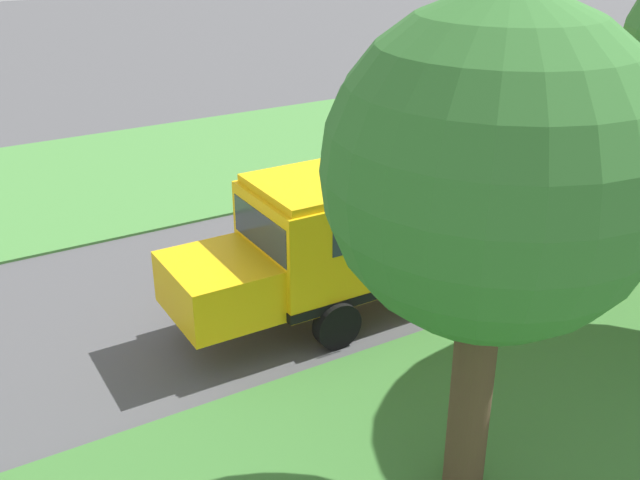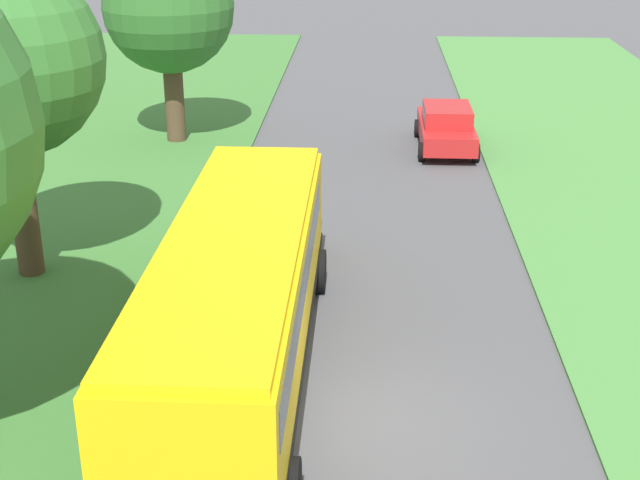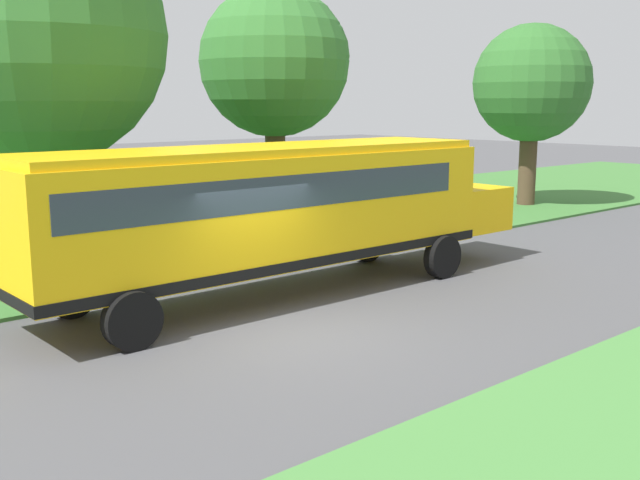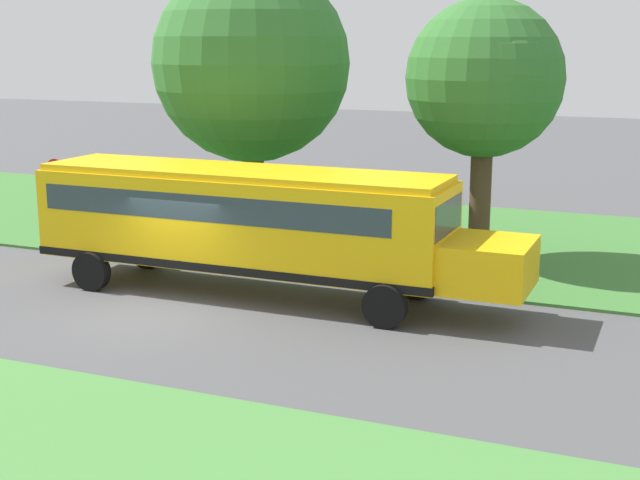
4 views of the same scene
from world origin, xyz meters
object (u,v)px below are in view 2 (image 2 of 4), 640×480
car_red_nearest (446,125)px  oak_tree_far_end (164,9)px  school_bus (239,287)px  oak_tree_roadside_mid (11,57)px

car_red_nearest → oak_tree_far_end: 10.49m
school_bus → car_red_nearest: 16.40m
oak_tree_far_end → oak_tree_roadside_mid: bearing=-94.2°
school_bus → car_red_nearest: size_ratio=2.82×
car_red_nearest → oak_tree_far_end: oak_tree_far_end is taller
school_bus → oak_tree_far_end: bearing=106.4°
car_red_nearest → oak_tree_roadside_mid: size_ratio=0.59×
oak_tree_roadside_mid → oak_tree_far_end: size_ratio=1.06×
school_bus → car_red_nearest: school_bus is taller
car_red_nearest → school_bus: bearing=-107.9°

